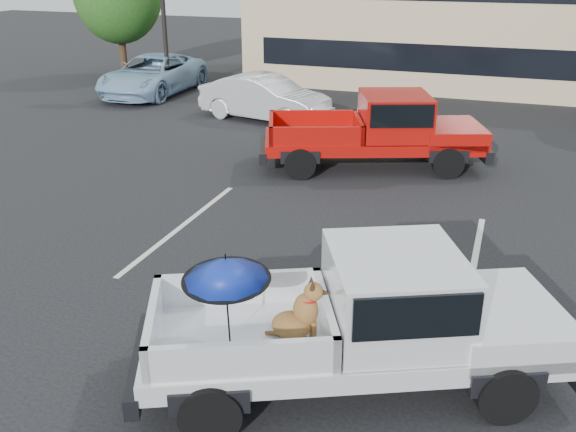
% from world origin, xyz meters
% --- Properties ---
extents(ground, '(90.00, 90.00, 0.00)m').
position_xyz_m(ground, '(0.00, 0.00, 0.00)').
color(ground, black).
rests_on(ground, ground).
extents(stripe_left, '(0.12, 5.00, 0.01)m').
position_xyz_m(stripe_left, '(-3.00, 2.00, 0.00)').
color(stripe_left, silver).
rests_on(stripe_left, ground).
extents(stripe_right, '(0.12, 5.00, 0.01)m').
position_xyz_m(stripe_right, '(3.00, 2.00, 0.00)').
color(stripe_right, silver).
rests_on(stripe_right, ground).
extents(motel_building, '(20.40, 8.40, 6.30)m').
position_xyz_m(motel_building, '(2.00, 20.99, 3.21)').
color(motel_building, '#C8B185').
rests_on(motel_building, ground).
extents(silver_pickup, '(5.99, 4.18, 2.06)m').
position_xyz_m(silver_pickup, '(1.96, -1.88, 1.05)').
color(silver_pickup, black).
rests_on(silver_pickup, ground).
extents(red_pickup, '(6.32, 4.01, 1.97)m').
position_xyz_m(red_pickup, '(0.25, 7.47, 1.08)').
color(red_pickup, black).
rests_on(red_pickup, ground).
extents(silver_sedan, '(4.85, 2.54, 1.52)m').
position_xyz_m(silver_sedan, '(-4.71, 11.28, 0.76)').
color(silver_sedan, silver).
rests_on(silver_sedan, ground).
extents(blue_suv, '(2.69, 5.64, 1.55)m').
position_xyz_m(blue_suv, '(-10.59, 13.81, 0.78)').
color(blue_suv, '#8EB2D4').
rests_on(blue_suv, ground).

